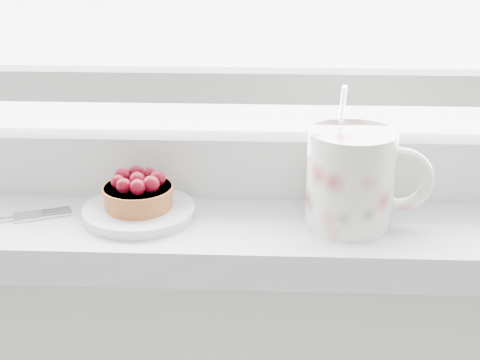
{
  "coord_description": "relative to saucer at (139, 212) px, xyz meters",
  "views": [
    {
      "loc": [
        0.07,
        1.22,
        1.25
      ],
      "look_at": [
        0.04,
        1.88,
        0.99
      ],
      "focal_mm": 50.0,
      "sensor_mm": 36.0,
      "label": 1
    }
  ],
  "objects": [
    {
      "name": "floral_mug",
      "position": [
        0.23,
        -0.01,
        0.05
      ],
      "size": [
        0.14,
        0.1,
        0.15
      ],
      "color": "silver",
      "rests_on": "windowsill"
    },
    {
      "name": "saucer",
      "position": [
        0.0,
        0.0,
        0.0
      ],
      "size": [
        0.12,
        0.12,
        0.01
      ],
      "primitive_type": "cylinder",
      "color": "silver",
      "rests_on": "windowsill"
    },
    {
      "name": "raspberry_tart",
      "position": [
        0.0,
        0.0,
        0.02
      ],
      "size": [
        0.08,
        0.08,
        0.04
      ],
      "color": "brown",
      "rests_on": "saucer"
    }
  ]
}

